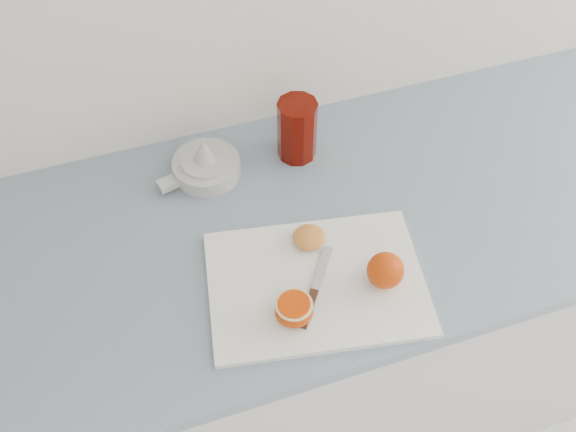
{
  "coord_description": "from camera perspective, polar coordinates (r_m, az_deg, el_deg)",
  "views": [
    {
      "loc": [
        -0.42,
        0.97,
        1.85
      ],
      "look_at": [
        -0.19,
        1.66,
        0.96
      ],
      "focal_mm": 40.0,
      "sensor_mm": 36.0,
      "label": 1
    }
  ],
  "objects": [
    {
      "name": "counter",
      "position": [
        1.6,
        -0.72,
        -10.8
      ],
      "size": [
        2.59,
        0.64,
        0.89
      ],
      "color": "white",
      "rests_on": "ground"
    },
    {
      "name": "citrus_juicer",
      "position": [
        1.31,
        -7.34,
        4.55
      ],
      "size": [
        0.18,
        0.14,
        0.09
      ],
      "color": "silver",
      "rests_on": "counter"
    },
    {
      "name": "squeezed_shell",
      "position": [
        1.18,
        1.9,
        -1.89
      ],
      "size": [
        0.06,
        0.06,
        0.03
      ],
      "color": "orange",
      "rests_on": "cutting_board"
    },
    {
      "name": "red_tumbler",
      "position": [
        1.32,
        0.81,
        7.53
      ],
      "size": [
        0.08,
        0.08,
        0.14
      ],
      "color": "#5A0800",
      "rests_on": "counter"
    },
    {
      "name": "half_orange",
      "position": [
        1.09,
        0.53,
        -8.34
      ],
      "size": [
        0.07,
        0.07,
        0.04
      ],
      "color": "red",
      "rests_on": "cutting_board"
    },
    {
      "name": "whole_orange",
      "position": [
        1.13,
        8.65,
        -4.8
      ],
      "size": [
        0.07,
        0.07,
        0.07
      ],
      "color": "red",
      "rests_on": "cutting_board"
    },
    {
      "name": "paring_knife",
      "position": [
        1.11,
        2.06,
        -7.57
      ],
      "size": [
        0.11,
        0.15,
        0.01
      ],
      "color": "#452216",
      "rests_on": "cutting_board"
    },
    {
      "name": "cutting_board",
      "position": [
        1.15,
        2.53,
        -5.99
      ],
      "size": [
        0.42,
        0.33,
        0.01
      ],
      "primitive_type": "cube",
      "rotation": [
        0.0,
        0.0,
        -0.17
      ],
      "color": "white",
      "rests_on": "counter"
    }
  ]
}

